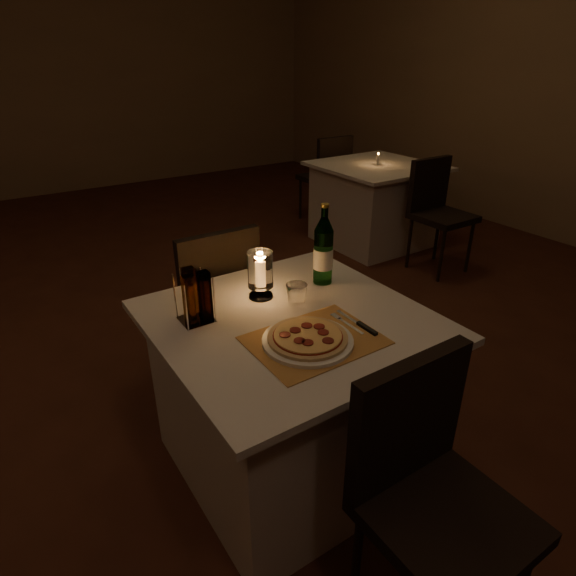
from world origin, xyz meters
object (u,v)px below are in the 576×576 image
neighbor_table_right (374,204)px  tumbler (297,294)px  hurricane_candle (260,271)px  chair_near (428,478)px  pizza (308,337)px  main_table (291,394)px  plate (308,341)px  chair_far (213,292)px  water_bottle (323,252)px

neighbor_table_right → tumbler: bearing=-139.6°
hurricane_candle → neighbor_table_right: (2.21, 1.67, -0.48)m
chair_near → pizza: 0.58m
main_table → plate: size_ratio=3.12×
plate → neighbor_table_right: plate is taller
chair_near → chair_far: 1.43m
chair_far → plate: size_ratio=2.81×
main_table → tumbler: tumbler is taller
main_table → neighbor_table_right: 2.90m
pizza → water_bottle: (0.34, 0.37, 0.12)m
chair_far → water_bottle: (0.29, -0.52, 0.33)m
chair_far → tumbler: 0.68m
chair_far → hurricane_candle: bearing=-90.7°
main_table → plate: 0.42m
tumbler → neighbor_table_right: 2.82m
chair_far → water_bottle: size_ratio=2.54×
plate → hurricane_candle: size_ratio=1.60×
water_bottle → chair_near: bearing=-108.0°
pizza → hurricane_candle: size_ratio=1.40×
chair_near → hurricane_candle: bearing=90.4°
plate → tumbler: tumbler is taller
chair_far → pizza: chair_far is taller
chair_far → hurricane_candle: hurricane_candle is taller
water_bottle → hurricane_candle: water_bottle is taller
chair_far → water_bottle: 0.69m
chair_far → pizza: 0.92m
pizza → main_table: bearing=74.5°
pizza → tumbler: size_ratio=3.23×
main_table → hurricane_candle: bearing=91.6°
water_bottle → plate: bearing=-132.9°
pizza → hurricane_candle: (0.04, 0.40, 0.09)m
hurricane_candle → pizza: bearing=-96.4°
plate → tumbler: size_ratio=3.69×
pizza → water_bottle: size_ratio=0.79×
hurricane_candle → main_table: bearing=-88.4°
chair_near → hurricane_candle: hurricane_candle is taller
water_bottle → hurricane_candle: size_ratio=1.77×
water_bottle → main_table: bearing=-147.1°
plate → water_bottle: 0.52m
plate → pizza: bearing=-64.7°
plate → pizza: 0.02m
main_table → tumbler: (0.08, 0.08, 0.41)m
main_table → chair_near: (0.00, -0.71, 0.18)m
neighbor_table_right → chair_near: bearing=-130.2°
tumbler → pizza: bearing=-116.8°
plate → neighbor_table_right: 3.08m
main_table → chair_near: bearing=-90.0°
plate → tumbler: 0.30m
main_table → chair_near: size_ratio=1.11×
tumbler → neighbor_table_right: bearing=40.4°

